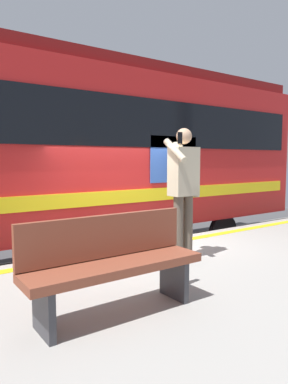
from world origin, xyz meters
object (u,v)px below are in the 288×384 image
handbag (157,251)px  bench (113,260)px  train_carriage (46,146)px  passenger (183,182)px

handbag → bench: 1.64m
train_carriage → passenger: train_carriage is taller
handbag → bench: (1.27, 0.98, 0.32)m
bench → handbag: bearing=-142.2°
passenger → bench: bearing=29.3°
handbag → train_carriage: bearing=-82.0°
train_carriage → passenger: 3.20m
train_carriage → handbag: size_ratio=29.73×
train_carriage → passenger: size_ratio=6.42×
train_carriage → bench: train_carriage is taller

